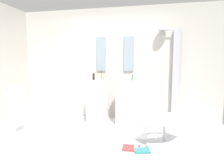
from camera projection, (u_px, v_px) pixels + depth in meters
ground_plane at (96, 147)px, 3.04m from camera, size 4.80×3.60×0.04m
rear_partition at (115, 64)px, 4.49m from camera, size 4.80×0.10×2.60m
pedestal_sink_left at (97, 100)px, 4.24m from camera, size 0.43×0.43×1.04m
pedestal_sink_right at (126, 102)px, 4.10m from camera, size 0.43×0.43×1.04m
vanity_mirror_left at (101, 54)px, 4.46m from camera, size 0.22×0.03×0.79m
vanity_mirror_right at (129, 54)px, 4.33m from camera, size 0.22×0.03×0.79m
shower_column at (175, 74)px, 4.12m from camera, size 0.49×0.24×2.05m
lounge_chair at (165, 123)px, 3.08m from camera, size 1.10×1.10×0.65m
towel_rack at (14, 102)px, 3.39m from camera, size 0.37×0.22×0.95m
area_rug at (127, 149)px, 2.92m from camera, size 1.05×0.79×0.01m
magazine_red at (131, 148)px, 2.91m from camera, size 0.28×0.22×0.02m
magazine_teal at (142, 151)px, 2.82m from camera, size 0.27×0.22×0.03m
coffee_mug at (136, 146)px, 2.91m from camera, size 0.07×0.07×0.10m
soap_bottle_black at (94, 77)px, 4.29m from camera, size 0.05×0.05×0.16m
soap_bottle_green at (133, 78)px, 4.09m from camera, size 0.05×0.05×0.13m
soap_bottle_amber at (101, 76)px, 4.26m from camera, size 0.04×0.04×0.18m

